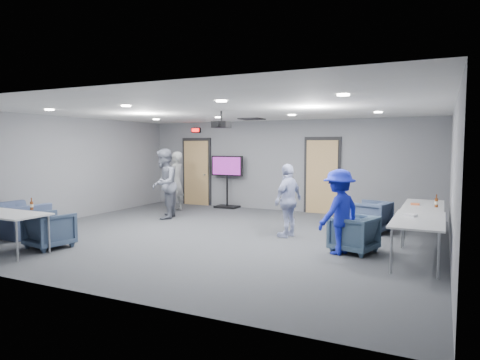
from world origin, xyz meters
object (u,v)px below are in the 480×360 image
at_px(person_d, 339,212).
at_px(person_b, 164,184).
at_px(tv_stand, 227,178).
at_px(person_a, 176,181).
at_px(person_c, 288,200).
at_px(projector, 221,124).
at_px(table_right_a, 424,207).
at_px(chair_front_a, 50,230).
at_px(chair_front_b, 17,220).
at_px(bottle_front, 32,205).
at_px(table_front_left, 1,215).
at_px(table_right_b, 419,221).
at_px(chair_right_b, 354,234).
at_px(bottle_right, 436,202).
at_px(chair_right_a, 371,216).

bearing_deg(person_d, person_b, -84.00).
bearing_deg(tv_stand, person_a, -129.70).
bearing_deg(person_c, tv_stand, -122.09).
bearing_deg(projector, table_right_a, 17.78).
height_order(person_b, chair_front_a, person_b).
distance_m(person_b, chair_front_b, 3.62).
height_order(person_c, bottle_front, person_c).
distance_m(chair_front_a, table_front_left, 0.88).
height_order(table_right_a, bottle_front, bottle_front).
bearing_deg(person_b, table_right_b, 53.29).
height_order(chair_right_b, table_right_b, table_right_b).
relative_size(bottle_right, projector, 0.72).
relative_size(person_a, chair_right_b, 2.37).
distance_m(chair_right_a, bottle_right, 1.55).
bearing_deg(tv_stand, person_d, -43.45).
height_order(chair_front_a, table_front_left, table_front_left).
distance_m(person_b, chair_front_a, 3.69).
distance_m(person_a, projector, 4.03).
relative_size(chair_front_b, projector, 3.06).
xyz_separation_m(person_a, person_d, (5.50, -2.93, -0.12)).
bearing_deg(table_right_b, projector, 83.34).
height_order(chair_front_a, bottle_right, bottle_right).
xyz_separation_m(person_b, bottle_front, (-0.34, -3.79, -0.12)).
distance_m(chair_right_b, table_right_a, 2.07).
bearing_deg(person_d, chair_front_b, -52.07).
bearing_deg(chair_right_a, person_a, -82.96).
height_order(chair_right_b, chair_front_b, chair_front_b).
relative_size(person_d, tv_stand, 0.94).
bearing_deg(chair_front_b, bottle_front, 160.58).
relative_size(person_a, bottle_front, 7.54).
bearing_deg(person_b, table_front_left, -29.84).
height_order(bottle_front, bottle_right, bottle_right).
height_order(person_d, chair_front_b, person_d).
bearing_deg(chair_right_a, bottle_front, -38.51).
height_order(person_c, chair_right_b, person_c).
relative_size(person_c, table_front_left, 0.82).
distance_m(tv_stand, projector, 4.36).
relative_size(bottle_front, tv_stand, 0.14).
bearing_deg(projector, chair_front_b, -154.20).
distance_m(person_c, table_right_a, 2.80).
relative_size(person_c, bottle_right, 6.05).
distance_m(chair_front_a, bottle_right, 7.57).
bearing_deg(chair_right_b, chair_front_a, -51.78).
relative_size(person_c, table_right_b, 0.80).
relative_size(chair_right_a, chair_right_b, 1.04).
distance_m(person_c, bottle_front, 5.10).
xyz_separation_m(person_b, person_d, (5.05, -1.71, -0.17)).
xyz_separation_m(person_c, table_right_a, (2.62, 0.97, -0.10)).
distance_m(chair_right_a, tv_stand, 5.09).
bearing_deg(tv_stand, bottle_right, -23.16).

